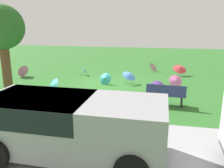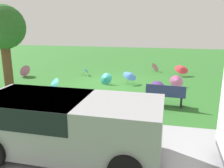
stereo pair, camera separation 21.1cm
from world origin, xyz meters
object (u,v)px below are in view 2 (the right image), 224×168
van_dark (64,121)px  parasol_teal_2 (86,70)px  parasol_pink_1 (24,70)px  parasol_blue_0 (130,75)px  parasol_red_0 (182,68)px  parasol_pink_2 (156,67)px  park_bench (165,95)px  shade_tree (3,29)px  parasol_teal_0 (106,78)px  parasol_teal_1 (52,86)px  parasol_pink_0 (177,81)px  parasol_purple_0 (157,88)px

van_dark → parasol_teal_2: van_dark is taller
van_dark → parasol_pink_1: (6.27, -8.05, -0.53)m
parasol_blue_0 → parasol_teal_2: bearing=-28.1°
parasol_blue_0 → parasol_red_0: 4.02m
parasol_pink_2 → park_bench: bearing=95.5°
shade_tree → parasol_teal_0: size_ratio=5.29×
parasol_teal_0 → parasol_teal_1: (2.02, 2.42, 0.08)m
parasol_teal_0 → parasol_teal_2: 2.69m
parasol_teal_1 → parasol_pink_0: bearing=-155.2°
parasol_purple_0 → parasol_teal_1: 4.99m
parasol_pink_0 → parasol_pink_1: bearing=-3.3°
parasol_teal_2 → park_bench: bearing=136.1°
shade_tree → parasol_blue_0: size_ratio=3.94×
parasol_blue_0 → parasol_pink_1: bearing=-4.1°
parasol_pink_0 → parasol_teal_2: size_ratio=1.09×
parasol_pink_1 → parasol_teal_1: 4.81m
van_dark → parasol_teal_2: bearing=-74.7°
shade_tree → parasol_blue_0: bearing=-152.8°
park_bench → van_dark: bearing=59.7°
parasol_blue_0 → parasol_red_0: parasol_red_0 is taller
parasol_teal_1 → park_bench: bearing=175.2°
shade_tree → parasol_teal_1: (-2.23, -0.11, -2.64)m
park_bench → parasol_blue_0: size_ratio=1.54×
park_bench → parasol_purple_0: park_bench is taller
park_bench → parasol_pink_2: 7.12m
parasol_pink_2 → parasol_teal_1: parasol_teal_1 is taller
van_dark → parasol_red_0: van_dark is taller
parasol_teal_1 → parasol_pink_1: bearing=-42.6°
parasol_pink_1 → parasol_pink_2: (-8.13, -3.39, -0.06)m
parasol_blue_0 → park_bench: bearing=121.2°
parasol_blue_0 → parasol_teal_1: bearing=39.5°
shade_tree → parasol_pink_1: (1.31, -3.36, -2.67)m
shade_tree → parasol_teal_1: 3.45m
van_dark → park_bench: 5.06m
parasol_pink_0 → van_dark: bearing=67.4°
parasol_pink_1 → parasol_teal_1: (-3.54, 3.26, 0.03)m
parasol_blue_0 → parasol_pink_0: size_ratio=1.33×
parasol_pink_0 → parasol_red_0: 2.84m
parasol_teal_0 → parasol_pink_2: 4.94m
parasol_pink_1 → parasol_red_0: size_ratio=0.76×
van_dark → parasol_pink_1: bearing=-52.1°
parasol_purple_0 → parasol_pink_1: bearing=-14.9°
parasol_pink_0 → parasol_teal_1: size_ratio=0.78×
park_bench → parasol_teal_2: (5.06, -4.87, -0.15)m
shade_tree → parasol_pink_1: bearing=-68.7°
shade_tree → parasol_teal_2: shade_tree is taller
van_dark → parasol_teal_2: (2.52, -9.22, -0.59)m
shade_tree → parasol_pink_2: bearing=-135.3°
parasol_teal_1 → parasol_red_0: bearing=-138.7°
parasol_teal_2 → parasol_blue_0: bearing=151.9°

